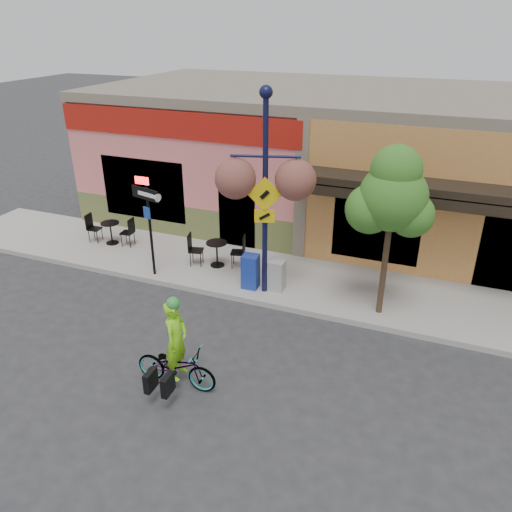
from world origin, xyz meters
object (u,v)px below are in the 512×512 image
at_px(bicycle, 176,366).
at_px(cyclist_rider, 177,351).
at_px(one_way_sign, 151,232).
at_px(street_tree, 388,233).
at_px(building, 363,158).
at_px(newspaper_box_grey, 277,276).
at_px(newspaper_box_blue, 250,271).
at_px(lamp_post, 265,197).

height_order(bicycle, cyclist_rider, cyclist_rider).
xyz_separation_m(one_way_sign, street_tree, (6.15, 0.31, 0.81)).
relative_size(building, newspaper_box_grey, 21.86).
bearing_deg(newspaper_box_blue, lamp_post, -9.20).
xyz_separation_m(one_way_sign, newspaper_box_grey, (3.47, 0.41, -0.84)).
bearing_deg(bicycle, lamp_post, -7.29).
bearing_deg(cyclist_rider, street_tree, -41.33).
bearing_deg(cyclist_rider, one_way_sign, 36.03).
relative_size(cyclist_rider, street_tree, 0.40).
bearing_deg(newspaper_box_grey, street_tree, -1.54).
relative_size(one_way_sign, newspaper_box_grey, 3.03).
relative_size(newspaper_box_grey, street_tree, 0.20).
bearing_deg(lamp_post, building, 62.77).
relative_size(newspaper_box_blue, newspaper_box_grey, 1.12).
xyz_separation_m(newspaper_box_blue, newspaper_box_grey, (0.69, 0.12, -0.05)).
relative_size(one_way_sign, street_tree, 0.61).
relative_size(building, one_way_sign, 7.22).
bearing_deg(bicycle, building, -10.48).
height_order(newspaper_box_blue, newspaper_box_grey, newspaper_box_blue).
distance_m(cyclist_rider, lamp_post, 4.38).
relative_size(lamp_post, street_tree, 1.25).
bearing_deg(building, bicycle, -98.63).
xyz_separation_m(lamp_post, newspaper_box_grey, (0.28, 0.16, -2.17)).
xyz_separation_m(bicycle, street_tree, (3.34, 3.99, 1.78)).
bearing_deg(bicycle, street_tree, -41.76).
bearing_deg(building, one_way_sign, -123.26).
height_order(lamp_post, one_way_sign, lamp_post).
bearing_deg(building, newspaper_box_grey, -98.34).
height_order(cyclist_rider, one_way_sign, one_way_sign).
bearing_deg(street_tree, newspaper_box_blue, -179.66).
distance_m(bicycle, street_tree, 5.50).
distance_m(building, street_tree, 6.63).
height_order(building, bicycle, building).
distance_m(lamp_post, street_tree, 3.01).
xyz_separation_m(building, newspaper_box_grey, (-0.92, -6.29, -1.68)).
bearing_deg(one_way_sign, building, 71.92).
bearing_deg(bicycle, newspaper_box_blue, -1.33).
bearing_deg(newspaper_box_grey, one_way_sign, -172.70).
xyz_separation_m(building, cyclist_rider, (-1.53, -10.38, -1.42)).
bearing_deg(one_way_sign, bicycle, -37.45).
height_order(bicycle, newspaper_box_grey, newspaper_box_grey).
xyz_separation_m(building, bicycle, (-1.58, -10.38, -1.80)).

